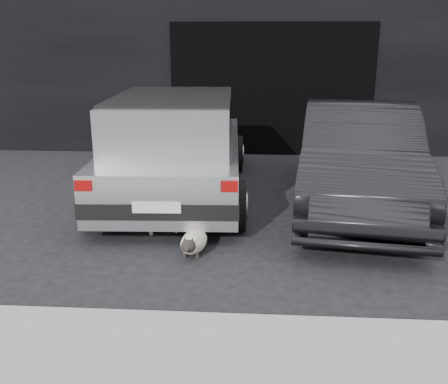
# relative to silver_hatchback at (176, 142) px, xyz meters

# --- Properties ---
(ground) EXTENTS (80.00, 80.00, 0.00)m
(ground) POSITION_rel_silver_hatchback_xyz_m (0.47, -1.06, -0.84)
(ground) COLOR black
(ground) RESTS_ON ground
(building_facade) EXTENTS (34.00, 4.00, 5.00)m
(building_facade) POSITION_rel_silver_hatchback_xyz_m (1.47, 4.94, 1.66)
(building_facade) COLOR black
(building_facade) RESTS_ON ground
(garage_opening) EXTENTS (4.00, 0.10, 2.60)m
(garage_opening) POSITION_rel_silver_hatchback_xyz_m (1.47, 2.93, 0.46)
(garage_opening) COLOR black
(garage_opening) RESTS_ON ground
(curb) EXTENTS (18.00, 0.25, 0.12)m
(curb) POSITION_rel_silver_hatchback_xyz_m (1.47, -3.66, -0.78)
(curb) COLOR gray
(curb) RESTS_ON ground
(silver_hatchback) EXTENTS (2.21, 4.23, 1.53)m
(silver_hatchback) POSITION_rel_silver_hatchback_xyz_m (0.00, 0.00, 0.00)
(silver_hatchback) COLOR #A8AAAC
(silver_hatchback) RESTS_ON ground
(second_car) EXTENTS (2.09, 4.50, 1.43)m
(second_car) POSITION_rel_silver_hatchback_xyz_m (2.62, -0.29, -0.12)
(second_car) COLOR black
(second_car) RESTS_ON ground
(cat_siamese) EXTENTS (0.33, 0.84, 0.29)m
(cat_siamese) POSITION_rel_silver_hatchback_xyz_m (0.51, -2.09, -0.70)
(cat_siamese) COLOR beige
(cat_siamese) RESTS_ON ground
(cat_white) EXTENTS (0.74, 0.42, 0.37)m
(cat_white) POSITION_rel_silver_hatchback_xyz_m (0.09, -1.46, -0.66)
(cat_white) COLOR silver
(cat_white) RESTS_ON ground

